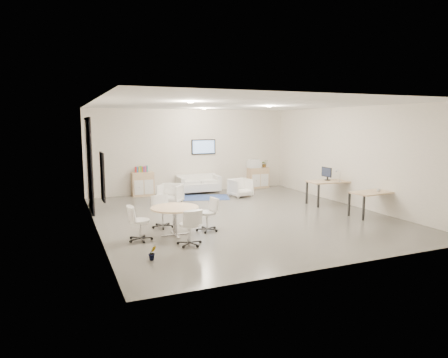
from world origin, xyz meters
name	(u,v)px	position (x,y,z in m)	size (l,w,h in m)	color
room_shell	(240,161)	(0.00, 0.00, 1.60)	(9.60, 10.60, 4.80)	#5E5C56
glass_door	(89,162)	(-3.95, 2.51, 1.50)	(0.09, 1.90, 2.85)	black
artwork	(103,177)	(-3.97, -1.60, 1.55)	(0.05, 0.54, 1.04)	black
wall_tv	(203,147)	(0.50, 4.46, 1.75)	(0.98, 0.06, 0.58)	black
ceiling_spots	(223,106)	(-0.20, 0.83, 3.18)	(3.14, 4.14, 0.03)	#FFEAC6
sideboard_left	(143,184)	(-1.96, 4.27, 0.44)	(0.79, 0.41, 0.89)	tan
sideboard_right	(258,178)	(2.83, 4.27, 0.42)	(0.85, 0.41, 0.85)	tan
books	(141,169)	(-2.00, 4.27, 1.00)	(0.46, 0.14, 0.22)	red
printer	(254,164)	(2.63, 4.27, 1.01)	(0.50, 0.42, 0.35)	white
loveseat	(198,184)	(0.14, 4.09, 0.33)	(1.62, 0.82, 0.60)	silver
blue_rug	(206,197)	(0.06, 3.04, 0.01)	(1.64, 1.09, 0.01)	navy
armchair_left	(170,193)	(-1.42, 2.43, 0.37)	(0.72, 0.67, 0.74)	silver
armchair_right	(240,187)	(1.30, 2.73, 0.36)	(0.71, 0.66, 0.73)	silver
desk_rear	(330,183)	(3.48, 0.38, 0.70)	(1.55, 0.87, 0.78)	tan
desk_front	(374,194)	(3.54, -1.57, 0.65)	(1.45, 0.83, 0.72)	tan
monitor	(327,173)	(3.44, 0.53, 1.01)	(0.20, 0.50, 0.44)	black
round_table	(175,211)	(-2.32, -1.28, 0.61)	(1.14, 1.14, 0.70)	tan
meeting_chairs	(175,219)	(-2.32, -1.28, 0.41)	(2.34, 2.34, 0.82)	white
plant_cabinet	(265,165)	(3.12, 4.25, 0.97)	(0.26, 0.29, 0.23)	#3F7F3F
plant_floor	(152,257)	(-3.21, -2.78, 0.06)	(0.16, 0.29, 0.13)	#3F7F3F
cup	(379,190)	(3.61, -1.66, 0.78)	(0.11, 0.09, 0.11)	white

